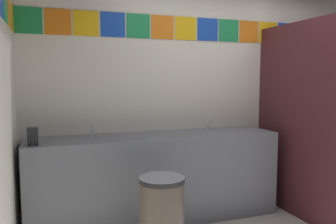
% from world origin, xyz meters
% --- Properties ---
extents(wall_back, '(4.35, 0.09, 2.65)m').
position_xyz_m(wall_back, '(-0.00, 1.54, 1.33)').
color(wall_back, silver).
rests_on(wall_back, ground_plane).
extents(vanity_counter, '(2.57, 0.57, 0.90)m').
position_xyz_m(vanity_counter, '(-0.84, 1.21, 0.46)').
color(vanity_counter, slate).
rests_on(vanity_counter, ground_plane).
extents(faucet_left, '(0.04, 0.10, 0.14)m').
position_xyz_m(faucet_left, '(-1.48, 1.30, 0.95)').
color(faucet_left, silver).
rests_on(faucet_left, vanity_counter).
extents(faucet_right, '(0.04, 0.10, 0.14)m').
position_xyz_m(faucet_right, '(-0.20, 1.30, 0.95)').
color(faucet_right, silver).
rests_on(faucet_right, vanity_counter).
extents(soap_dispenser, '(0.09, 0.09, 0.16)m').
position_xyz_m(soap_dispenser, '(-2.02, 1.05, 0.98)').
color(soap_dispenser, black).
rests_on(soap_dispenser, vanity_counter).
extents(stall_divider, '(0.92, 1.31, 2.07)m').
position_xyz_m(stall_divider, '(0.77, 0.60, 1.03)').
color(stall_divider, '#471E23').
rests_on(stall_divider, ground_plane).
extents(toilet, '(0.39, 0.49, 0.74)m').
position_xyz_m(toilet, '(1.09, 1.12, 0.30)').
color(toilet, white).
rests_on(toilet, ground_plane).
extents(trash_bin, '(0.38, 0.38, 0.67)m').
position_xyz_m(trash_bin, '(-1.03, 0.48, 0.34)').
color(trash_bin, brown).
rests_on(trash_bin, ground_plane).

